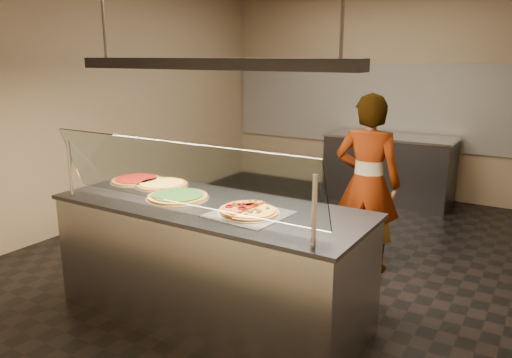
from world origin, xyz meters
The scene contains 16 objects.
ground centered at (0.00, 0.00, -0.01)m, with size 5.00×6.00×0.02m, color black.
wall_back centered at (0.00, 3.01, 1.50)m, with size 5.00×0.02×3.00m, color #8F775C.
wall_left centered at (-2.51, 0.00, 1.50)m, with size 0.02×6.00×3.00m, color #8F775C.
tile_band centered at (0.00, 2.98, 1.30)m, with size 4.90×0.02×1.20m, color silver.
serving_counter centered at (0.10, -1.40, 0.47)m, with size 2.42×0.94×0.93m.
sneeze_guard centered at (0.10, -1.74, 1.23)m, with size 2.18×0.18×0.54m.
perforated_tray centered at (0.49, -1.46, 0.94)m, with size 0.53×0.53×0.01m.
half_pizza_pepperoni centered at (0.39, -1.46, 0.96)m, with size 0.24×0.43×0.05m.
half_pizza_sausage centered at (0.58, -1.46, 0.96)m, with size 0.24×0.43×0.04m.
pizza_spinach centered at (-0.20, -1.41, 0.95)m, with size 0.49×0.49×0.03m.
pizza_cheese centered at (-0.57, -1.18, 0.94)m, with size 0.45×0.45×0.03m.
pizza_tomato centered at (-0.86, -1.18, 0.94)m, with size 0.45×0.45×0.03m.
pizza_spatula centered at (-0.40, -1.30, 0.96)m, with size 0.24×0.22×0.02m.
prep_table centered at (0.26, 2.55, 0.47)m, with size 1.74×0.74×0.93m.
worker centered at (0.78, 0.14, 0.84)m, with size 0.61×0.40×1.68m, color black.
heat_lamp_housing centered at (0.10, -1.40, 1.95)m, with size 2.30×0.18×0.08m, color #37373D.
Camera 1 is at (2.27, -4.25, 2.01)m, focal length 35.00 mm.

